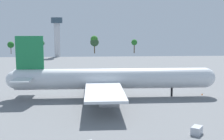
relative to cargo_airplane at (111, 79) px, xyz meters
The scene contains 6 objects.
ground_plane 6.19m from the cargo_airplane, ahead, with size 276.45×276.45×0.00m, color slate.
cargo_airplane is the anchor object (origin of this frame).
cargo_container_aft 39.61m from the cargo_airplane, 65.31° to the right, with size 3.25×3.45×1.74m.
safety_cone_nose 31.87m from the cargo_airplane, ahead, with size 0.51×0.51×0.72m, color orange.
control_tower 144.86m from the cargo_airplane, 103.54° to the left, with size 8.85×8.85×30.51m.
tree_line_backdrop 169.61m from the cargo_airplane, 99.56° to the left, with size 113.57×7.58×15.70m.
Camera 1 is at (-6.31, -96.53, 23.15)m, focal length 47.75 mm.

